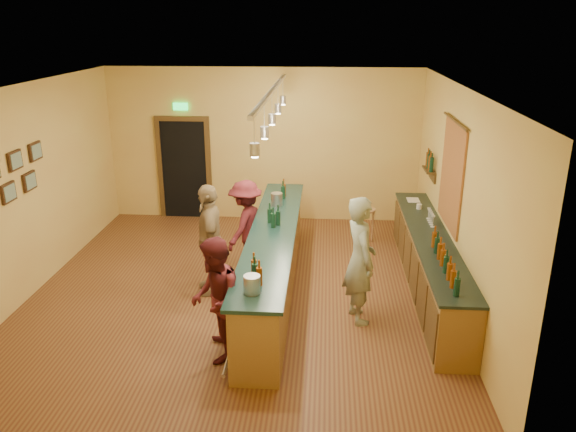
# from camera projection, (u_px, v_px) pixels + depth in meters

# --- Properties ---
(floor) EXTENTS (7.00, 7.00, 0.00)m
(floor) POSITION_uv_depth(u_px,v_px,m) (241.00, 290.00, 8.97)
(floor) COLOR #5A2B19
(floor) RESTS_ON ground
(ceiling) EXTENTS (6.50, 7.00, 0.02)m
(ceiling) POSITION_uv_depth(u_px,v_px,m) (234.00, 87.00, 7.91)
(ceiling) COLOR silver
(ceiling) RESTS_ON wall_back
(wall_back) EXTENTS (6.50, 0.02, 3.20)m
(wall_back) POSITION_uv_depth(u_px,v_px,m) (263.00, 146.00, 11.73)
(wall_back) COLOR tan
(wall_back) RESTS_ON floor
(wall_front) EXTENTS (6.50, 0.02, 3.20)m
(wall_front) POSITION_uv_depth(u_px,v_px,m) (179.00, 307.00, 5.15)
(wall_front) COLOR tan
(wall_front) RESTS_ON floor
(wall_left) EXTENTS (0.02, 7.00, 3.20)m
(wall_left) POSITION_uv_depth(u_px,v_px,m) (29.00, 191.00, 8.65)
(wall_left) COLOR tan
(wall_left) RESTS_ON floor
(wall_right) EXTENTS (0.02, 7.00, 3.20)m
(wall_right) POSITION_uv_depth(u_px,v_px,m) (457.00, 199.00, 8.23)
(wall_right) COLOR tan
(wall_right) RESTS_ON floor
(doorway) EXTENTS (1.15, 0.09, 2.48)m
(doorway) POSITION_uv_depth(u_px,v_px,m) (184.00, 166.00, 11.98)
(doorway) COLOR black
(doorway) RESTS_ON wall_back
(tapestry) EXTENTS (0.03, 1.40, 1.60)m
(tapestry) POSITION_uv_depth(u_px,v_px,m) (452.00, 176.00, 8.52)
(tapestry) COLOR maroon
(tapestry) RESTS_ON wall_right
(bottle_shelf) EXTENTS (0.17, 0.55, 0.54)m
(bottle_shelf) POSITION_uv_depth(u_px,v_px,m) (430.00, 164.00, 10.00)
(bottle_shelf) COLOR #452D14
(bottle_shelf) RESTS_ON wall_right
(picture_grid) EXTENTS (0.06, 2.20, 0.70)m
(picture_grid) POSITION_uv_depth(u_px,v_px,m) (1.00, 182.00, 7.83)
(picture_grid) COLOR #382111
(picture_grid) RESTS_ON wall_left
(back_counter) EXTENTS (0.60, 4.55, 1.27)m
(back_counter) POSITION_uv_depth(u_px,v_px,m) (429.00, 263.00, 8.78)
(back_counter) COLOR brown
(back_counter) RESTS_ON floor
(tasting_bar) EXTENTS (0.73, 5.10, 1.38)m
(tasting_bar) POSITION_uv_depth(u_px,v_px,m) (273.00, 256.00, 8.73)
(tasting_bar) COLOR brown
(tasting_bar) RESTS_ON floor
(pendant_track) EXTENTS (0.11, 4.60, 0.50)m
(pendant_track) POSITION_uv_depth(u_px,v_px,m) (272.00, 102.00, 7.95)
(pendant_track) COLOR silver
(pendant_track) RESTS_ON ceiling
(bartender) EXTENTS (0.61, 0.77, 1.85)m
(bartender) POSITION_uv_depth(u_px,v_px,m) (360.00, 260.00, 7.83)
(bartender) COLOR gray
(bartender) RESTS_ON floor
(customer_a) EXTENTS (0.73, 0.87, 1.61)m
(customer_a) POSITION_uv_depth(u_px,v_px,m) (215.00, 300.00, 6.96)
(customer_a) COLOR #59191E
(customer_a) RESTS_ON floor
(customer_b) EXTENTS (0.63, 1.10, 1.77)m
(customer_b) POSITION_uv_depth(u_px,v_px,m) (210.00, 239.00, 8.67)
(customer_b) COLOR #997A51
(customer_b) RESTS_ON floor
(customer_c) EXTENTS (0.90, 1.15, 1.57)m
(customer_c) POSITION_uv_depth(u_px,v_px,m) (246.00, 225.00, 9.54)
(customer_c) COLOR #59191E
(customer_c) RESTS_ON floor
(bar_stool) EXTENTS (0.33, 0.33, 0.68)m
(bar_stool) POSITION_uv_depth(u_px,v_px,m) (367.00, 216.00, 10.73)
(bar_stool) COLOR #A36D49
(bar_stool) RESTS_ON floor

